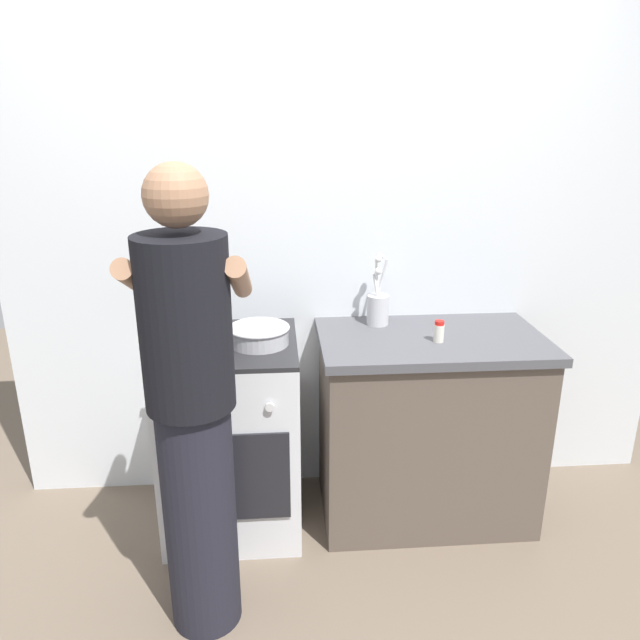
% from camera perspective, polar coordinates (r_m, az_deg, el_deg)
% --- Properties ---
extents(ground, '(6.00, 6.00, 0.00)m').
position_cam_1_polar(ground, '(2.93, -0.84, -19.68)').
color(ground, '#6B5B4C').
extents(back_wall, '(3.20, 0.10, 2.50)m').
position_cam_1_polar(back_wall, '(2.86, 2.43, 7.30)').
color(back_wall, silver).
rests_on(back_wall, ground).
extents(countertop, '(1.00, 0.60, 0.90)m').
position_cam_1_polar(countertop, '(2.88, 10.08, -9.92)').
color(countertop, brown).
rests_on(countertop, ground).
extents(stove_range, '(0.60, 0.62, 0.90)m').
position_cam_1_polar(stove_range, '(2.80, -8.37, -10.72)').
color(stove_range, silver).
rests_on(stove_range, ground).
extents(pot, '(0.28, 0.21, 0.12)m').
position_cam_1_polar(pot, '(2.60, -11.99, -0.97)').
color(pot, '#38383D').
rests_on(pot, stove_range).
extents(mixing_bowl, '(0.26, 0.26, 0.08)m').
position_cam_1_polar(mixing_bowl, '(2.56, -5.82, -1.36)').
color(mixing_bowl, '#B7B7BC').
rests_on(mixing_bowl, stove_range).
extents(utensil_crock, '(0.10, 0.10, 0.33)m').
position_cam_1_polar(utensil_crock, '(2.78, 5.53, 1.35)').
color(utensil_crock, silver).
rests_on(utensil_crock, countertop).
extents(spice_bottle, '(0.04, 0.04, 0.09)m').
position_cam_1_polar(spice_bottle, '(2.62, 11.26, -1.08)').
color(spice_bottle, silver).
rests_on(spice_bottle, countertop).
extents(person, '(0.41, 0.50, 1.70)m').
position_cam_1_polar(person, '(2.11, -12.02, -8.83)').
color(person, black).
rests_on(person, ground).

